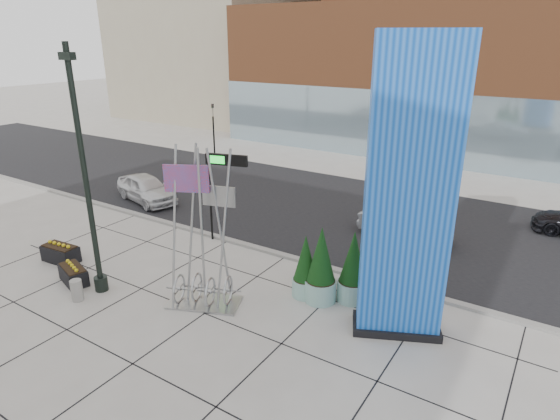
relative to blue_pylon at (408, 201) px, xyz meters
The scene contains 18 objects.
ground 7.99m from the blue_pylon, 167.05° to the right, with size 160.00×160.00×0.00m, color #9E9991.
street_asphalt 11.55m from the blue_pylon, 127.90° to the left, with size 80.00×12.00×0.02m, color black.
curb_edge 8.19m from the blue_pylon, 159.40° to the left, with size 80.00×0.30×0.12m, color gray.
tower_podium 26.12m from the blue_pylon, 102.40° to the left, with size 34.00×10.00×11.00m, color brown.
tower_glass_front 21.50m from the blue_pylon, 105.16° to the left, with size 34.00×0.60×5.00m, color #8CA5B2.
blue_pylon is the anchor object (origin of this frame).
lamp_post 10.31m from the blue_pylon, 161.07° to the right, with size 0.54×0.46×8.42m.
public_art_sculpture 6.93m from the blue_pylon, 161.26° to the right, with size 2.71×2.03×5.52m.
concrete_bollard 11.38m from the blue_pylon, 156.76° to the right, with size 0.39×0.39×0.76m, color gray.
overhead_street_sign 8.99m from the blue_pylon, 165.25° to the left, with size 1.84×0.66×3.96m.
round_planter_east 3.67m from the blue_pylon, 155.13° to the left, with size 1.03×1.03×2.57m.
round_planter_mid 4.64m from the blue_pylon, behind, with size 0.92×0.92×2.29m.
round_planter_west 4.07m from the blue_pylon, behind, with size 1.09×1.09×2.72m.
box_planter_north 12.24m from the blue_pylon, 162.36° to the right, with size 1.52×1.07×0.76m.
box_planter_south 13.87m from the blue_pylon, 168.23° to the right, with size 1.56×0.88×0.82m.
car_white_west 16.65m from the blue_pylon, 164.75° to the left, with size 1.75×4.36×1.48m, color silver.
car_silver_mid 8.12m from the blue_pylon, 106.90° to the left, with size 1.41×4.05×1.33m, color #9B9DA2.
traffic_signal 23.06m from the blue_pylon, 144.07° to the left, with size 0.15×0.18×4.10m.
Camera 1 is at (10.22, -10.80, 8.53)m, focal length 30.00 mm.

